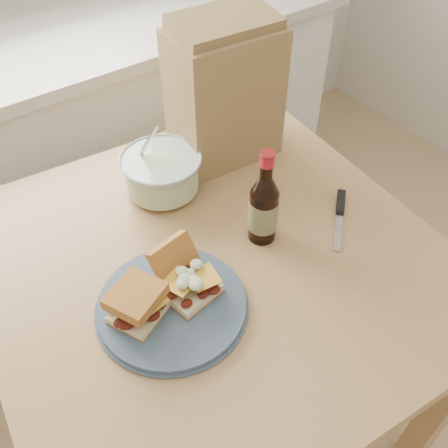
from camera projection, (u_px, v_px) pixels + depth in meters
cabinet_run at (31, 172)px, 1.86m from camera, size 2.50×0.64×0.94m
dining_table at (214, 289)px, 1.20m from camera, size 1.07×1.07×0.82m
plate at (172, 306)px, 1.01m from camera, size 0.30×0.30×0.02m
sandwich_left at (137, 303)px, 0.96m from camera, size 0.13×0.12×0.07m
sandwich_right at (185, 276)px, 1.01m from camera, size 0.12×0.16×0.09m
coleslaw_bowl at (162, 175)px, 1.23m from camera, size 0.20×0.20×0.20m
beer_bottle at (264, 208)px, 1.10m from camera, size 0.07×0.07×0.24m
knife at (340, 209)px, 1.21m from camera, size 0.16×0.15×0.01m
paper_bag at (225, 96)px, 1.26m from camera, size 0.28×0.19×0.35m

